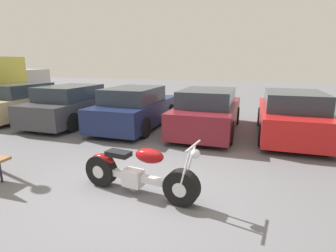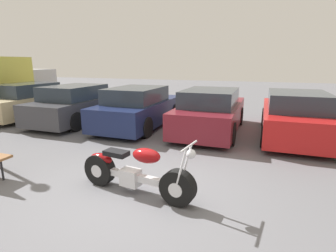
% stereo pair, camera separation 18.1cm
% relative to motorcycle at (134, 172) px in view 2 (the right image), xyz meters
% --- Properties ---
extents(ground_plane, '(60.00, 60.00, 0.00)m').
position_rel_motorcycle_xyz_m(ground_plane, '(0.02, 0.07, -0.39)').
color(ground_plane, slate).
extents(motorcycle, '(2.24, 0.75, 1.05)m').
position_rel_motorcycle_xyz_m(motorcycle, '(0.00, 0.00, 0.00)').
color(motorcycle, black).
rests_on(motorcycle, ground_plane).
extents(parked_car_champagne, '(1.89, 4.30, 1.43)m').
position_rel_motorcycle_xyz_m(parked_car_champagne, '(-7.25, 4.63, 0.28)').
color(parked_car_champagne, '#C6B284').
rests_on(parked_car_champagne, ground_plane).
extents(parked_car_dark_grey, '(1.89, 4.30, 1.43)m').
position_rel_motorcycle_xyz_m(parked_car_dark_grey, '(-4.69, 4.47, 0.28)').
color(parked_car_dark_grey, '#3D3D42').
rests_on(parked_car_dark_grey, ground_plane).
extents(parked_car_navy, '(1.89, 4.30, 1.43)m').
position_rel_motorcycle_xyz_m(parked_car_navy, '(-2.12, 4.58, 0.28)').
color(parked_car_navy, '#19234C').
rests_on(parked_car_navy, ground_plane).
extents(parked_car_maroon, '(1.89, 4.30, 1.43)m').
position_rel_motorcycle_xyz_m(parked_car_maroon, '(0.44, 4.71, 0.28)').
color(parked_car_maroon, maroon).
rests_on(parked_car_maroon, ground_plane).
extents(parked_car_red, '(1.89, 4.30, 1.43)m').
position_rel_motorcycle_xyz_m(parked_car_red, '(3.00, 4.83, 0.28)').
color(parked_car_red, red).
rests_on(parked_car_red, ground_plane).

